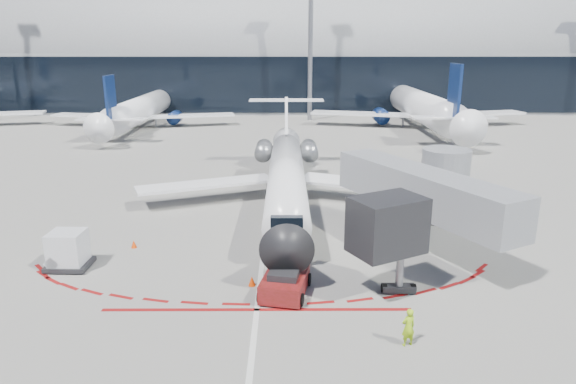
{
  "coord_description": "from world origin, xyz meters",
  "views": [
    {
      "loc": [
        1.33,
        -32.24,
        11.57
      ],
      "look_at": [
        1.45,
        0.18,
        2.15
      ],
      "focal_mm": 32.0,
      "sensor_mm": 36.0,
      "label": 1
    }
  ],
  "objects_px": {
    "ramp_worker": "(408,327)",
    "uld_container": "(68,250)",
    "pushback_tug": "(285,283)",
    "regional_jet": "(287,173)"
  },
  "relations": [
    {
      "from": "regional_jet",
      "to": "pushback_tug",
      "type": "xyz_separation_m",
      "value": [
        -0.09,
        -14.5,
        -1.75
      ]
    },
    {
      "from": "ramp_worker",
      "to": "uld_container",
      "type": "xyz_separation_m",
      "value": [
        -16.4,
        7.38,
        0.21
      ]
    },
    {
      "from": "regional_jet",
      "to": "pushback_tug",
      "type": "relative_size",
      "value": 5.45
    },
    {
      "from": "ramp_worker",
      "to": "uld_container",
      "type": "bearing_deg",
      "value": -43.27
    },
    {
      "from": "regional_jet",
      "to": "uld_container",
      "type": "bearing_deg",
      "value": -135.24
    },
    {
      "from": "pushback_tug",
      "to": "regional_jet",
      "type": "bearing_deg",
      "value": 100.92
    },
    {
      "from": "pushback_tug",
      "to": "uld_container",
      "type": "bearing_deg",
      "value": 176.76
    },
    {
      "from": "ramp_worker",
      "to": "uld_container",
      "type": "relative_size",
      "value": 0.72
    },
    {
      "from": "regional_jet",
      "to": "pushback_tug",
      "type": "distance_m",
      "value": 14.61
    },
    {
      "from": "ramp_worker",
      "to": "uld_container",
      "type": "height_order",
      "value": "uld_container"
    }
  ]
}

